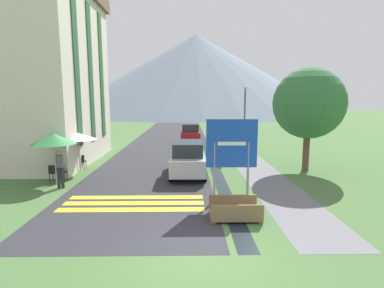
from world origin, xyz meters
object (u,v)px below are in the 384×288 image
object	(u,v)px
tree_by_path	(309,104)
cafe_umbrella_front_green	(54,139)
parked_car_near	(188,158)
cafe_chair_far_right	(79,160)
cafe_chair_near_right	(61,171)
cafe_chair_near_left	(54,172)
footbridge	(235,212)
hotel_building	(43,66)
person_standing_terrace	(60,166)
cafe_umbrella_middle_white	(78,136)
streetlamp	(245,114)
parked_car_far	(190,133)
cafe_chair_middle	(67,165)
person_seated_far	(59,166)
cafe_chair_far_left	(81,161)
road_sign	(232,150)

from	to	relation	value
tree_by_path	cafe_umbrella_front_green	bearing A→B (deg)	-168.54
parked_car_near	tree_by_path	distance (m)	7.35
cafe_chair_far_right	cafe_chair_near_right	xyz separation A→B (m)	(0.07, -2.64, 0.00)
cafe_chair_far_right	cafe_chair_near_right	size ratio (longest dim) A/B	1.00
cafe_chair_near_left	footbridge	bearing A→B (deg)	-31.34
cafe_chair_near_right	hotel_building	bearing A→B (deg)	96.15
cafe_chair_near_right	person_standing_terrace	xyz separation A→B (m)	(0.45, -1.17, 0.50)
cafe_chair_near_right	cafe_umbrella_middle_white	size ratio (longest dim) A/B	0.39
cafe_chair_near_left	streetlamp	bearing A→B (deg)	32.40
parked_car_far	hotel_building	bearing A→B (deg)	-138.64
hotel_building	person_standing_terrace	xyz separation A→B (m)	(3.21, -5.93, -5.04)
cafe_chair_middle	person_seated_far	xyz separation A→B (m)	(-0.03, -0.94, 0.15)
footbridge	hotel_building	bearing A→B (deg)	137.98
footbridge	person_seated_far	size ratio (longest dim) A/B	1.43
footbridge	cafe_chair_far_left	distance (m)	10.66
cafe_chair_middle	tree_by_path	bearing A→B (deg)	8.15
hotel_building	tree_by_path	size ratio (longest dim) A/B	1.96
footbridge	cafe_umbrella_middle_white	size ratio (longest dim) A/B	0.78
tree_by_path	person_standing_terrace	bearing A→B (deg)	-165.43
hotel_building	cafe_umbrella_middle_white	world-z (taller)	hotel_building
cafe_chair_far_right	cafe_chair_near_right	world-z (taller)	same
road_sign	cafe_umbrella_front_green	xyz separation A→B (m)	(-7.93, 2.66, 0.08)
cafe_chair_middle	cafe_chair_far_left	bearing A→B (deg)	76.63
cafe_umbrella_middle_white	cafe_chair_near_left	bearing A→B (deg)	-104.97
cafe_chair_near_right	person_seated_far	size ratio (longest dim) A/B	0.71
cafe_chair_middle	streetlamp	world-z (taller)	streetlamp
road_sign	parked_car_far	distance (m)	16.23
cafe_chair_far_right	streetlamp	xyz separation A→B (m)	(10.42, 4.43, 2.46)
parked_car_far	cafe_chair_near_left	world-z (taller)	parked_car_far
cafe_chair_near_left	cafe_umbrella_middle_white	world-z (taller)	cafe_umbrella_middle_white
cafe_chair_near_right	parked_car_far	bearing A→B (deg)	39.30
cafe_umbrella_middle_white	cafe_chair_far_right	bearing A→B (deg)	112.42
cafe_chair_near_left	cafe_chair_near_right	xyz separation A→B (m)	(0.32, 0.13, 0.00)
parked_car_near	cafe_chair_near_right	world-z (taller)	parked_car_near
cafe_chair_near_left	cafe_umbrella_middle_white	bearing A→B (deg)	73.45
cafe_chair_near_right	cafe_umbrella_front_green	distance (m)	1.76
parked_car_near	streetlamp	world-z (taller)	streetlamp
road_sign	streetlamp	xyz separation A→B (m)	(2.43, 10.28, 0.87)
road_sign	parked_car_far	world-z (taller)	road_sign
hotel_building	cafe_chair_far_left	size ratio (longest dim) A/B	13.22
footbridge	person_seated_far	distance (m)	9.70
cafe_chair_far_left	person_seated_far	bearing A→B (deg)	-102.09
cafe_chair_far_left	cafe_chair_near_right	xyz separation A→B (m)	(-0.10, -2.54, 0.00)
person_standing_terrace	streetlamp	size ratio (longest dim) A/B	0.35
footbridge	cafe_chair_middle	bearing A→B (deg)	142.63
cafe_chair_middle	cafe_chair_far_right	world-z (taller)	same
cafe_chair_near_right	person_standing_terrace	world-z (taller)	person_standing_terrace
streetlamp	cafe_umbrella_front_green	bearing A→B (deg)	-143.69
cafe_umbrella_front_green	streetlamp	xyz separation A→B (m)	(10.37, 7.62, 0.79)
cafe_chair_near_left	cafe_chair_middle	distance (m)	1.54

